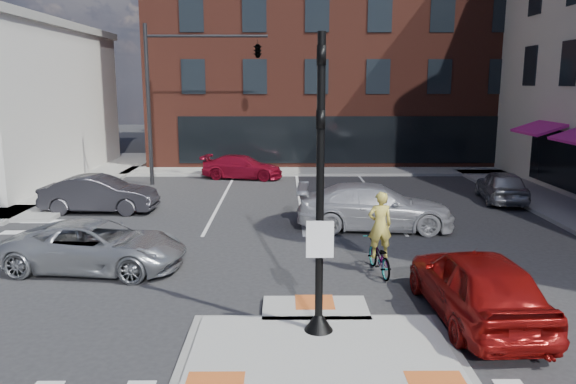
{
  "coord_description": "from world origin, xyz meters",
  "views": [
    {
      "loc": [
        -0.71,
        -10.45,
        5.16
      ],
      "look_at": [
        -0.59,
        5.71,
        2.0
      ],
      "focal_mm": 35.0,
      "sensor_mm": 36.0,
      "label": 1
    }
  ],
  "objects_px": {
    "silver_suv": "(97,246)",
    "red_sedan": "(476,284)",
    "bg_car_dark": "(100,194)",
    "bg_car_red": "(242,167)",
    "bg_car_silver": "(502,186)",
    "cyclist": "(379,246)",
    "white_pickup": "(375,207)"
  },
  "relations": [
    {
      "from": "silver_suv",
      "to": "red_sedan",
      "type": "distance_m",
      "value": 10.04
    },
    {
      "from": "silver_suv",
      "to": "bg_car_dark",
      "type": "bearing_deg",
      "value": 24.59
    },
    {
      "from": "silver_suv",
      "to": "bg_car_red",
      "type": "height_order",
      "value": "silver_suv"
    },
    {
      "from": "bg_car_silver",
      "to": "cyclist",
      "type": "relative_size",
      "value": 1.8
    },
    {
      "from": "red_sedan",
      "to": "cyclist",
      "type": "relative_size",
      "value": 2.1
    },
    {
      "from": "silver_suv",
      "to": "bg_car_dark",
      "type": "xyz_separation_m",
      "value": [
        -2.22,
        7.13,
        0.06
      ]
    },
    {
      "from": "white_pickup",
      "to": "bg_car_dark",
      "type": "distance_m",
      "value": 11.01
    },
    {
      "from": "red_sedan",
      "to": "bg_car_silver",
      "type": "bearing_deg",
      "value": -116.11
    },
    {
      "from": "white_pickup",
      "to": "bg_car_silver",
      "type": "bearing_deg",
      "value": -49.89
    },
    {
      "from": "silver_suv",
      "to": "white_pickup",
      "type": "bearing_deg",
      "value": -55.01
    },
    {
      "from": "bg_car_silver",
      "to": "bg_car_red",
      "type": "relative_size",
      "value": 0.94
    },
    {
      "from": "red_sedan",
      "to": "bg_car_silver",
      "type": "xyz_separation_m",
      "value": [
        5.34,
        12.47,
        -0.11
      ]
    },
    {
      "from": "bg_car_silver",
      "to": "cyclist",
      "type": "xyz_separation_m",
      "value": [
        -6.95,
        -9.39,
        0.07
      ]
    },
    {
      "from": "bg_car_dark",
      "to": "bg_car_red",
      "type": "bearing_deg",
      "value": -30.4
    },
    {
      "from": "white_pickup",
      "to": "cyclist",
      "type": "distance_m",
      "value": 4.83
    },
    {
      "from": "silver_suv",
      "to": "cyclist",
      "type": "distance_m",
      "value": 7.83
    },
    {
      "from": "white_pickup",
      "to": "bg_car_red",
      "type": "distance_m",
      "value": 12.1
    },
    {
      "from": "silver_suv",
      "to": "bg_car_dark",
      "type": "relative_size",
      "value": 1.09
    },
    {
      "from": "red_sedan",
      "to": "bg_car_dark",
      "type": "distance_m",
      "value": 15.73
    },
    {
      "from": "bg_car_silver",
      "to": "cyclist",
      "type": "distance_m",
      "value": 11.68
    },
    {
      "from": "bg_car_silver",
      "to": "white_pickup",
      "type": "bearing_deg",
      "value": 44.54
    },
    {
      "from": "bg_car_dark",
      "to": "bg_car_red",
      "type": "height_order",
      "value": "bg_car_dark"
    },
    {
      "from": "white_pickup",
      "to": "cyclist",
      "type": "xyz_separation_m",
      "value": [
        -0.64,
        -4.79,
        -0.03
      ]
    },
    {
      "from": "white_pickup",
      "to": "cyclist",
      "type": "bearing_deg",
      "value": 176.37
    },
    {
      "from": "red_sedan",
      "to": "bg_car_dark",
      "type": "bearing_deg",
      "value": -45.17
    },
    {
      "from": "bg_car_red",
      "to": "cyclist",
      "type": "relative_size",
      "value": 1.91
    },
    {
      "from": "red_sedan",
      "to": "white_pickup",
      "type": "height_order",
      "value": "red_sedan"
    },
    {
      "from": "cyclist",
      "to": "silver_suv",
      "type": "bearing_deg",
      "value": -10.27
    },
    {
      "from": "bg_car_red",
      "to": "cyclist",
      "type": "distance_m",
      "value": 16.3
    },
    {
      "from": "white_pickup",
      "to": "bg_car_silver",
      "type": "height_order",
      "value": "white_pickup"
    },
    {
      "from": "red_sedan",
      "to": "white_pickup",
      "type": "bearing_deg",
      "value": -85.91
    },
    {
      "from": "red_sedan",
      "to": "cyclist",
      "type": "height_order",
      "value": "cyclist"
    }
  ]
}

